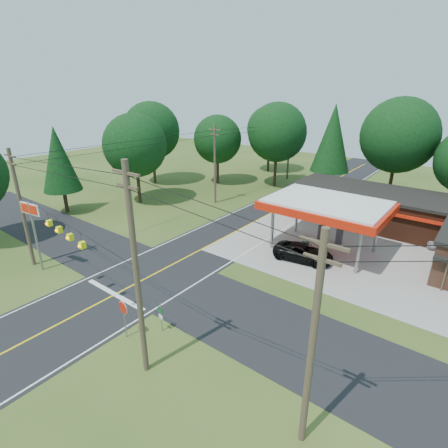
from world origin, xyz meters
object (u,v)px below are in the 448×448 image
Objects in this scene: suv_car at (303,253)px; sedan_car at (434,237)px; gas_canopy at (326,207)px; big_stop_sign at (32,221)px; octagonal_stop_sign at (123,310)px.

suv_car is 13.90m from sedan_car.
big_stop_sign is at bearing -133.35° from gas_canopy.
octagonal_stop_sign is at bearing -103.31° from gas_canopy.
big_stop_sign reaches higher than sedan_car.
gas_canopy is 1.77× the size of big_stop_sign.
big_stop_sign reaches higher than octagonal_stop_sign.
octagonal_stop_sign is (-12.50, -27.01, 1.24)m from sedan_car.
suv_car reaches higher than sedan_car.
gas_canopy is 19.68m from octagonal_stop_sign.
gas_canopy is 2.59× the size of sedan_car.
big_stop_sign is at bearing 123.46° from suv_car.
suv_car is at bearing -149.18° from sedan_car.
gas_canopy is 11.86m from sedan_car.
big_stop_sign is at bearing 175.40° from octagonal_stop_sign.
gas_canopy is at bearing 76.69° from octagonal_stop_sign.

